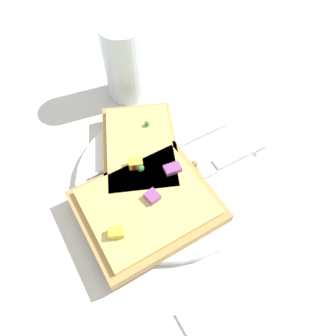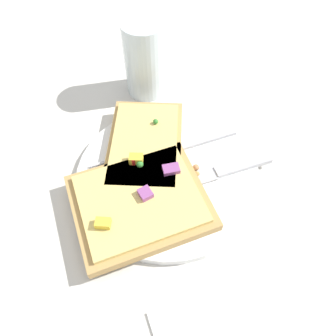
# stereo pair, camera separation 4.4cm
# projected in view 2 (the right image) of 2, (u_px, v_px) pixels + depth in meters

# --- Properties ---
(ground_plane) EXTENTS (4.00, 4.00, 0.00)m
(ground_plane) POSITION_uv_depth(u_px,v_px,m) (168.00, 177.00, 0.46)
(ground_plane) COLOR beige
(plate) EXTENTS (0.25, 0.25, 0.01)m
(plate) POSITION_uv_depth(u_px,v_px,m) (168.00, 175.00, 0.45)
(plate) COLOR white
(plate) RESTS_ON ground
(fork) EXTENTS (0.03, 0.22, 0.01)m
(fork) POSITION_uv_depth(u_px,v_px,m) (158.00, 153.00, 0.46)
(fork) COLOR #B7B7BC
(fork) RESTS_ON plate
(knife) EXTENTS (0.02, 0.22, 0.01)m
(knife) POSITION_uv_depth(u_px,v_px,m) (210.00, 175.00, 0.44)
(knife) COLOR #B7B7BC
(knife) RESTS_ON plate
(pizza_slice_main) EXTENTS (0.14, 0.17, 0.03)m
(pizza_slice_main) POSITION_uv_depth(u_px,v_px,m) (140.00, 201.00, 0.41)
(pizza_slice_main) COLOR tan
(pizza_slice_main) RESTS_ON plate
(pizza_slice_corner) EXTENTS (0.19, 0.16, 0.03)m
(pizza_slice_corner) POSITION_uv_depth(u_px,v_px,m) (145.00, 146.00, 0.46)
(pizza_slice_corner) COLOR tan
(pizza_slice_corner) RESTS_ON plate
(crumb_scatter) EXTENTS (0.02, 0.01, 0.01)m
(crumb_scatter) POSITION_uv_depth(u_px,v_px,m) (196.00, 170.00, 0.44)
(crumb_scatter) COLOR tan
(crumb_scatter) RESTS_ON plate
(drinking_glass) EXTENTS (0.06, 0.06, 0.12)m
(drinking_glass) POSITION_uv_depth(u_px,v_px,m) (145.00, 59.00, 0.51)
(drinking_glass) COLOR silver
(drinking_glass) RESTS_ON ground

